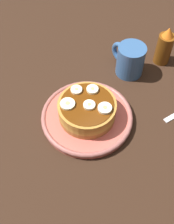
{
  "coord_description": "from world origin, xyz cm",
  "views": [
    {
      "loc": [
        -30.7,
        25.4,
        58.41
      ],
      "look_at": [
        0.0,
        0.0,
        3.24
      ],
      "focal_mm": 44.46,
      "sensor_mm": 36.0,
      "label": 1
    }
  ],
  "objects_px": {
    "banana_slice_1": "(92,90)",
    "banana_slice_4": "(76,90)",
    "banana_slice_2": "(105,108)",
    "plate": "(87,117)",
    "banana_slice_3": "(68,104)",
    "syrup_bottle": "(164,47)",
    "pancake_stack": "(87,110)",
    "coffee_mug": "(130,59)",
    "banana_slice_0": "(88,106)"
  },
  "relations": [
    {
      "from": "banana_slice_1",
      "to": "banana_slice_4",
      "type": "xyz_separation_m",
      "value": [
        0.02,
        0.03,
        -0.0
      ]
    },
    {
      "from": "banana_slice_2",
      "to": "banana_slice_4",
      "type": "distance_m",
      "value": 0.09
    },
    {
      "from": "plate",
      "to": "banana_slice_1",
      "type": "height_order",
      "value": "banana_slice_1"
    },
    {
      "from": "banana_slice_3",
      "to": "syrup_bottle",
      "type": "xyz_separation_m",
      "value": [
        -0.0,
        -0.34,
        -0.02
      ]
    },
    {
      "from": "banana_slice_1",
      "to": "syrup_bottle",
      "type": "xyz_separation_m",
      "value": [
        0.0,
        -0.27,
        -0.02
      ]
    },
    {
      "from": "pancake_stack",
      "to": "syrup_bottle",
      "type": "height_order",
      "value": "syrup_bottle"
    },
    {
      "from": "banana_slice_4",
      "to": "coffee_mug",
      "type": "xyz_separation_m",
      "value": [
        0.01,
        -0.19,
        -0.02
      ]
    },
    {
      "from": "banana_slice_4",
      "to": "pancake_stack",
      "type": "bearing_deg",
      "value": 171.78
    },
    {
      "from": "banana_slice_2",
      "to": "banana_slice_4",
      "type": "xyz_separation_m",
      "value": [
        0.09,
        0.02,
        -0.0
      ]
    },
    {
      "from": "pancake_stack",
      "to": "banana_slice_3",
      "type": "height_order",
      "value": "banana_slice_3"
    },
    {
      "from": "coffee_mug",
      "to": "banana_slice_1",
      "type": "bearing_deg",
      "value": 101.35
    },
    {
      "from": "banana_slice_0",
      "to": "banana_slice_3",
      "type": "height_order",
      "value": "same"
    },
    {
      "from": "pancake_stack",
      "to": "banana_slice_2",
      "type": "bearing_deg",
      "value": -149.0
    },
    {
      "from": "banana_slice_2",
      "to": "banana_slice_3",
      "type": "height_order",
      "value": "banana_slice_2"
    },
    {
      "from": "plate",
      "to": "syrup_bottle",
      "type": "relative_size",
      "value": 1.94
    },
    {
      "from": "banana_slice_0",
      "to": "banana_slice_1",
      "type": "bearing_deg",
      "value": -52.43
    },
    {
      "from": "banana_slice_0",
      "to": "pancake_stack",
      "type": "bearing_deg",
      "value": -24.74
    },
    {
      "from": "pancake_stack",
      "to": "plate",
      "type": "bearing_deg",
      "value": -58.93
    },
    {
      "from": "banana_slice_3",
      "to": "banana_slice_4",
      "type": "relative_size",
      "value": 1.25
    },
    {
      "from": "banana_slice_1",
      "to": "banana_slice_3",
      "type": "distance_m",
      "value": 0.07
    },
    {
      "from": "banana_slice_0",
      "to": "banana_slice_2",
      "type": "bearing_deg",
      "value": -139.08
    },
    {
      "from": "plate",
      "to": "banana_slice_3",
      "type": "distance_m",
      "value": 0.07
    },
    {
      "from": "pancake_stack",
      "to": "banana_slice_3",
      "type": "distance_m",
      "value": 0.05
    },
    {
      "from": "pancake_stack",
      "to": "banana_slice_3",
      "type": "relative_size",
      "value": 4.08
    },
    {
      "from": "plate",
      "to": "syrup_bottle",
      "type": "xyz_separation_m",
      "value": [
        0.02,
        -0.31,
        0.04
      ]
    },
    {
      "from": "coffee_mug",
      "to": "plate",
      "type": "bearing_deg",
      "value": 105.72
    },
    {
      "from": "plate",
      "to": "banana_slice_3",
      "type": "relative_size",
      "value": 6.47
    },
    {
      "from": "plate",
      "to": "coffee_mug",
      "type": "bearing_deg",
      "value": -74.28
    },
    {
      "from": "plate",
      "to": "pancake_stack",
      "type": "relative_size",
      "value": 1.58
    },
    {
      "from": "banana_slice_0",
      "to": "banana_slice_1",
      "type": "relative_size",
      "value": 0.98
    },
    {
      "from": "banana_slice_2",
      "to": "banana_slice_4",
      "type": "relative_size",
      "value": 1.17
    },
    {
      "from": "pancake_stack",
      "to": "banana_slice_0",
      "type": "height_order",
      "value": "banana_slice_0"
    },
    {
      "from": "banana_slice_4",
      "to": "banana_slice_0",
      "type": "bearing_deg",
      "value": 169.38
    },
    {
      "from": "banana_slice_2",
      "to": "banana_slice_1",
      "type": "bearing_deg",
      "value": -13.59
    },
    {
      "from": "banana_slice_2",
      "to": "pancake_stack",
      "type": "bearing_deg",
      "value": 31.0
    },
    {
      "from": "syrup_bottle",
      "to": "pancake_stack",
      "type": "bearing_deg",
      "value": 94.59
    },
    {
      "from": "plate",
      "to": "syrup_bottle",
      "type": "height_order",
      "value": "syrup_bottle"
    },
    {
      "from": "banana_slice_0",
      "to": "syrup_bottle",
      "type": "distance_m",
      "value": 0.31
    },
    {
      "from": "banana_slice_0",
      "to": "banana_slice_1",
      "type": "distance_m",
      "value": 0.05
    },
    {
      "from": "plate",
      "to": "banana_slice_0",
      "type": "relative_size",
      "value": 8.05
    },
    {
      "from": "banana_slice_0",
      "to": "syrup_bottle",
      "type": "xyz_separation_m",
      "value": [
        0.03,
        -0.31,
        -0.02
      ]
    },
    {
      "from": "banana_slice_3",
      "to": "coffee_mug",
      "type": "bearing_deg",
      "value": -82.94
    },
    {
      "from": "banana_slice_3",
      "to": "banana_slice_4",
      "type": "bearing_deg",
      "value": -64.28
    },
    {
      "from": "pancake_stack",
      "to": "banana_slice_2",
      "type": "distance_m",
      "value": 0.05
    },
    {
      "from": "banana_slice_2",
      "to": "plate",
      "type": "bearing_deg",
      "value": 29.33
    },
    {
      "from": "pancake_stack",
      "to": "syrup_bottle",
      "type": "bearing_deg",
      "value": -85.41
    },
    {
      "from": "banana_slice_0",
      "to": "banana_slice_4",
      "type": "relative_size",
      "value": 1.0
    },
    {
      "from": "banana_slice_0",
      "to": "coffee_mug",
      "type": "xyz_separation_m",
      "value": [
        0.06,
        -0.2,
        -0.02
      ]
    },
    {
      "from": "banana_slice_3",
      "to": "syrup_bottle",
      "type": "height_order",
      "value": "syrup_bottle"
    },
    {
      "from": "banana_slice_4",
      "to": "plate",
      "type": "bearing_deg",
      "value": 172.98
    }
  ]
}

